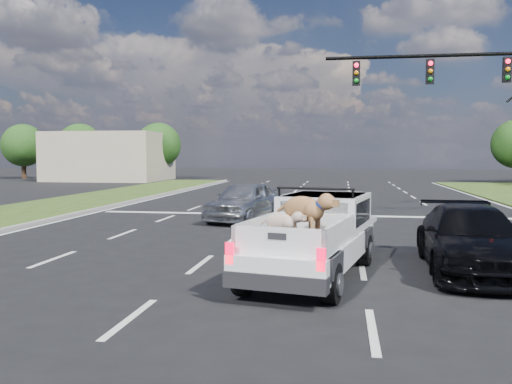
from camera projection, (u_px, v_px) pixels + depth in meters
ground at (280, 267)px, 11.63m from camera, size 160.00×160.00×0.00m
road_markings at (302, 226)px, 18.10m from camera, size 17.75×60.00×0.01m
curb_left at (43, 221)px, 18.97m from camera, size 0.15×60.00×0.14m
traffic_signal at (501, 93)px, 20.50m from camera, size 9.11×0.31×7.00m
building_left at (110, 157)px, 50.11m from camera, size 10.00×8.00×4.40m
tree_far_a at (23, 145)px, 53.59m from camera, size 4.20×4.20×5.40m
tree_far_b at (80, 145)px, 52.64m from camera, size 4.20×4.20×5.40m
tree_far_c at (159, 145)px, 51.37m from camera, size 4.20×4.20×5.40m
pickup_truck at (314, 235)px, 10.73m from camera, size 2.59×4.95×1.77m
silver_sedan at (245, 201)px, 19.74m from camera, size 2.65×4.53×1.45m
black_coupe at (471, 239)px, 11.13m from camera, size 2.07×4.71×1.35m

